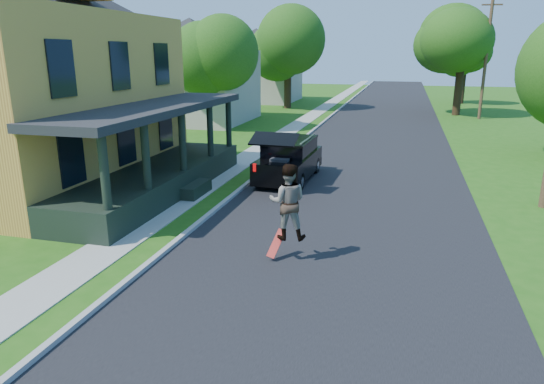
# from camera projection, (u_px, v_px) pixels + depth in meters

# --- Properties ---
(ground) EXTENTS (140.00, 140.00, 0.00)m
(ground) POSITION_uv_depth(u_px,v_px,m) (317.00, 293.00, 10.14)
(ground) COLOR #225511
(ground) RESTS_ON ground
(street) EXTENTS (8.00, 120.00, 0.02)m
(street) POSITION_uv_depth(u_px,v_px,m) (376.00, 138.00, 28.69)
(street) COLOR black
(street) RESTS_ON ground
(curb) EXTENTS (0.15, 120.00, 0.12)m
(curb) POSITION_uv_depth(u_px,v_px,m) (309.00, 135.00, 29.71)
(curb) COLOR #969691
(curb) RESTS_ON ground
(sidewalk) EXTENTS (1.30, 120.00, 0.03)m
(sidewalk) POSITION_uv_depth(u_px,v_px,m) (285.00, 134.00, 30.10)
(sidewalk) COLOR #97978F
(sidewalk) RESTS_ON ground
(front_walk) EXTENTS (6.50, 1.20, 0.03)m
(front_walk) POSITION_uv_depth(u_px,v_px,m) (94.00, 187.00, 18.10)
(front_walk) COLOR #97978F
(front_walk) RESTS_ON ground
(main_house) EXTENTS (15.56, 15.56, 10.10)m
(main_house) POSITION_uv_depth(u_px,v_px,m) (1.00, 50.00, 17.57)
(main_house) COLOR gold
(main_house) RESTS_ON ground
(neighbor_house_mid) EXTENTS (12.78, 12.78, 8.30)m
(neighbor_house_mid) POSITION_uv_depth(u_px,v_px,m) (191.00, 62.00, 34.64)
(neighbor_house_mid) COLOR #9C958A
(neighbor_house_mid) RESTS_ON ground
(neighbor_house_far) EXTENTS (12.78, 12.78, 8.30)m
(neighbor_house_far) POSITION_uv_depth(u_px,v_px,m) (256.00, 59.00, 49.48)
(neighbor_house_far) COLOR #9C958A
(neighbor_house_far) RESTS_ON ground
(black_suv) EXTENTS (1.90, 4.64, 2.14)m
(black_suv) POSITION_uv_depth(u_px,v_px,m) (289.00, 159.00, 18.95)
(black_suv) COLOR black
(black_suv) RESTS_ON ground
(skateboarder) EXTENTS (0.99, 0.83, 1.83)m
(skateboarder) POSITION_uv_depth(u_px,v_px,m) (288.00, 202.00, 11.38)
(skateboarder) COLOR black
(skateboarder) RESTS_ON ground
(skateboard) EXTENTS (0.38, 0.53, 0.62)m
(skateboard) POSITION_uv_depth(u_px,v_px,m) (276.00, 244.00, 11.72)
(skateboard) COLOR #AA160E
(skateboard) RESTS_ON ground
(tree_left_mid) EXTENTS (4.97, 4.76, 7.56)m
(tree_left_mid) POSITION_uv_depth(u_px,v_px,m) (216.00, 50.00, 31.13)
(tree_left_mid) COLOR black
(tree_left_mid) RESTS_ON ground
(tree_left_far) EXTENTS (7.03, 6.70, 9.05)m
(tree_left_far) POSITION_uv_depth(u_px,v_px,m) (288.00, 41.00, 42.30)
(tree_left_far) COLOR black
(tree_left_far) RESTS_ON ground
(tree_right_mid) EXTENTS (7.41, 7.08, 9.09)m
(tree_right_mid) POSITION_uv_depth(u_px,v_px,m) (463.00, 37.00, 37.39)
(tree_right_mid) COLOR black
(tree_right_mid) RESTS_ON ground
(tree_right_far) EXTENTS (5.29, 5.49, 7.19)m
(tree_right_far) POSITION_uv_depth(u_px,v_px,m) (466.00, 53.00, 46.60)
(tree_right_far) COLOR black
(tree_right_far) RESTS_ON ground
(utility_pole_far) EXTENTS (1.45, 0.26, 8.67)m
(utility_pole_far) POSITION_uv_depth(u_px,v_px,m) (486.00, 58.00, 35.51)
(utility_pole_far) COLOR #3F2A1D
(utility_pole_far) RESTS_ON ground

